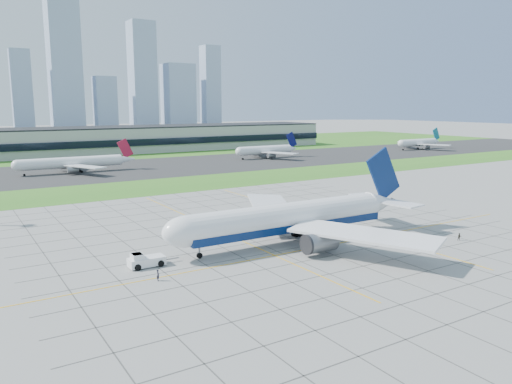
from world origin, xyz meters
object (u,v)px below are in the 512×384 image
Objects in this scene: distant_jet_3 at (419,143)px; distant_jet_1 at (73,162)px; airliner at (290,218)px; distant_jet_2 at (266,150)px; pushback_tug at (145,260)px; crew_near at (158,275)px; crew_far at (459,237)px.

distant_jet_1 is at bearing 179.74° from distant_jet_3.
distant_jet_2 is at bearing 59.04° from airliner.
distant_jet_2 is at bearing 3.29° from distant_jet_1.
pushback_tug reaches higher than crew_near.
distant_jet_3 reaches higher than crew_far.
crew_far is at bearing -73.77° from distant_jet_1.
distant_jet_3 is (220.00, -1.00, -0.00)m from distant_jet_1.
distant_jet_1 is at bearing 146.07° from crew_far.
airliner is 1.27× the size of distant_jet_1.
airliner reaches higher than distant_jet_2.
distant_jet_2 is (122.11, 153.74, 3.51)m from crew_near.
airliner is 1.45× the size of distant_jet_3.
crew_far is at bearing -29.02° from airliner.
crew_far is at bearing -137.81° from distant_jet_3.
airliner reaches higher than distant_jet_3.
distant_jet_2 is at bearing 110.56° from crew_far.
pushback_tug is at bearing -129.86° from distant_jet_2.
crew_near is 1.20× the size of crew_far.
distant_jet_1 is at bearing -1.53° from crew_near.
airliner is 248.67m from distant_jet_3.
airliner reaches higher than distant_jet_1.
airliner is at bearing -145.91° from distant_jet_3.
pushback_tug is 4.87× the size of crew_near.
distant_jet_1 is (-14.07, 140.38, -0.77)m from airliner.
distant_jet_1 is (17.73, 139.50, 3.31)m from pushback_tug.
pushback_tug is 66.66m from crew_far.
crew_near is (-32.47, -7.40, -4.29)m from airliner.
distant_jet_3 reaches higher than pushback_tug.
distant_jet_3 is at bearing -0.26° from distant_jet_1.
crew_near is 148.97m from distant_jet_1.
distant_jet_1 and distant_jet_2 have the same top height.
distant_jet_1 is at bearing -176.71° from distant_jet_2.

